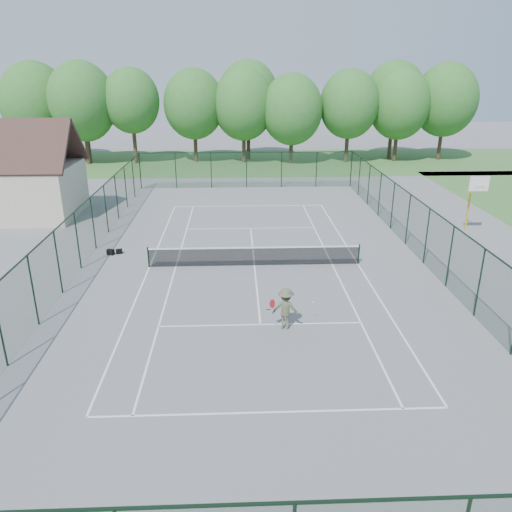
# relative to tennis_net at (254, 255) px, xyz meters

# --- Properties ---
(ground) EXTENTS (140.00, 140.00, 0.00)m
(ground) POSITION_rel_tennis_net_xyz_m (0.00, 0.00, -0.58)
(ground) COLOR gray
(ground) RESTS_ON ground
(grass_far) EXTENTS (80.00, 16.00, 0.01)m
(grass_far) POSITION_rel_tennis_net_xyz_m (0.00, 30.00, -0.57)
(grass_far) COLOR #4A7C3A
(grass_far) RESTS_ON ground
(court_lines) EXTENTS (11.05, 23.85, 0.01)m
(court_lines) POSITION_rel_tennis_net_xyz_m (0.00, 0.00, -0.57)
(court_lines) COLOR white
(court_lines) RESTS_ON ground
(tennis_net) EXTENTS (11.08, 0.08, 1.10)m
(tennis_net) POSITION_rel_tennis_net_xyz_m (0.00, 0.00, 0.00)
(tennis_net) COLOR black
(tennis_net) RESTS_ON ground
(fence_enclosure) EXTENTS (18.05, 36.05, 3.02)m
(fence_enclosure) POSITION_rel_tennis_net_xyz_m (0.00, 0.00, 0.98)
(fence_enclosure) COLOR #1E3E24
(fence_enclosure) RESTS_ON ground
(utility_building) EXTENTS (8.60, 6.27, 6.63)m
(utility_building) POSITION_rel_tennis_net_xyz_m (-16.00, 10.00, 2.54)
(utility_building) COLOR beige
(utility_building) RESTS_ON ground
(tree_line_far) EXTENTS (39.40, 6.40, 9.70)m
(tree_line_far) POSITION_rel_tennis_net_xyz_m (0.00, 30.00, 5.42)
(tree_line_far) COLOR #483123
(tree_line_far) RESTS_ON ground
(basketball_goal) EXTENTS (1.20, 1.43, 3.65)m
(basketball_goal) POSITION_rel_tennis_net_xyz_m (13.69, 5.03, 1.99)
(basketball_goal) COLOR gold
(basketball_goal) RESTS_ON ground
(sports_bag_a) EXTENTS (0.45, 0.37, 0.31)m
(sports_bag_a) POSITION_rel_tennis_net_xyz_m (-7.92, 1.93, -0.42)
(sports_bag_a) COLOR black
(sports_bag_a) RESTS_ON ground
(sports_bag_b) EXTENTS (0.39, 0.30, 0.26)m
(sports_bag_b) POSITION_rel_tennis_net_xyz_m (-7.49, 2.08, -0.44)
(sports_bag_b) COLOR black
(sports_bag_b) RESTS_ON ground
(tennis_player) EXTENTS (2.03, 0.95, 1.71)m
(tennis_player) POSITION_rel_tennis_net_xyz_m (0.98, -6.70, 0.28)
(tennis_player) COLOR #51563C
(tennis_player) RESTS_ON ground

